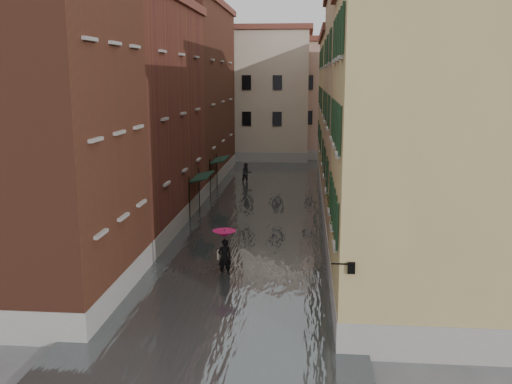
% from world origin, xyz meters
% --- Properties ---
extents(ground, '(120.00, 120.00, 0.00)m').
position_xyz_m(ground, '(0.00, 0.00, 0.00)').
color(ground, '#525254').
rests_on(ground, ground).
extents(floodwater, '(10.00, 60.00, 0.20)m').
position_xyz_m(floodwater, '(0.00, 13.00, 0.10)').
color(floodwater, '#505658').
rests_on(floodwater, ground).
extents(building_left_near, '(6.00, 8.00, 13.00)m').
position_xyz_m(building_left_near, '(-7.00, -2.00, 6.50)').
color(building_left_near, brown).
rests_on(building_left_near, ground).
extents(building_left_mid, '(6.00, 14.00, 12.50)m').
position_xyz_m(building_left_mid, '(-7.00, 9.00, 6.25)').
color(building_left_mid, '#57301B').
rests_on(building_left_mid, ground).
extents(building_left_far, '(6.00, 16.00, 14.00)m').
position_xyz_m(building_left_far, '(-7.00, 24.00, 7.00)').
color(building_left_far, brown).
rests_on(building_left_far, ground).
extents(building_right_near, '(6.00, 8.00, 11.50)m').
position_xyz_m(building_right_near, '(7.00, -2.00, 5.75)').
color(building_right_near, tan).
rests_on(building_right_near, ground).
extents(building_right_mid, '(6.00, 14.00, 13.00)m').
position_xyz_m(building_right_mid, '(7.00, 9.00, 6.50)').
color(building_right_mid, tan).
rests_on(building_right_mid, ground).
extents(building_right_far, '(6.00, 16.00, 11.50)m').
position_xyz_m(building_right_far, '(7.00, 24.00, 5.75)').
color(building_right_far, tan).
rests_on(building_right_far, ground).
extents(building_end_cream, '(12.00, 9.00, 13.00)m').
position_xyz_m(building_end_cream, '(-3.00, 38.00, 6.50)').
color(building_end_cream, beige).
rests_on(building_end_cream, ground).
extents(building_end_pink, '(10.00, 9.00, 12.00)m').
position_xyz_m(building_end_pink, '(6.00, 40.00, 6.00)').
color(building_end_pink, tan).
rests_on(building_end_pink, ground).
extents(awning_near, '(1.09, 3.12, 2.80)m').
position_xyz_m(awning_near, '(-3.48, 11.70, 2.47)').
color(awning_near, black).
rests_on(awning_near, ground).
extents(awning_far, '(1.09, 3.18, 2.80)m').
position_xyz_m(awning_far, '(-3.48, 18.99, 2.47)').
color(awning_far, black).
rests_on(awning_far, ground).
extents(wall_lantern, '(0.71, 0.22, 0.35)m').
position_xyz_m(wall_lantern, '(4.33, -6.00, 3.01)').
color(wall_lantern, black).
rests_on(wall_lantern, ground).
extents(window_planters, '(0.59, 5.90, 0.84)m').
position_xyz_m(window_planters, '(4.12, 0.49, 3.51)').
color(window_planters, brown).
rests_on(window_planters, ground).
extents(pedestrian_main, '(1.06, 1.06, 2.06)m').
position_xyz_m(pedestrian_main, '(-0.54, 1.14, 1.30)').
color(pedestrian_main, black).
rests_on(pedestrian_main, ground).
extents(pedestrian_far, '(1.05, 0.95, 1.76)m').
position_xyz_m(pedestrian_far, '(-1.89, 22.76, 0.88)').
color(pedestrian_far, black).
rests_on(pedestrian_far, ground).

